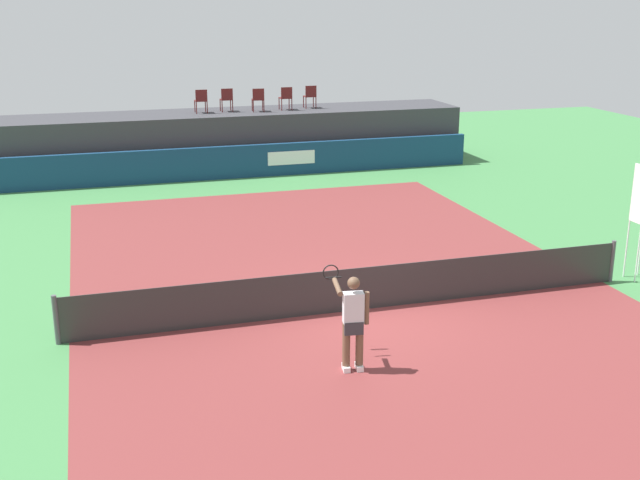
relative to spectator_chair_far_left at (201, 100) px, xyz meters
The scene contains 14 objects.
ground_plane 12.52m from the spectator_chair_far_left, 84.89° to the right, with size 48.00×48.00×0.00m, color #3D7A42.
court_inner 15.46m from the spectator_chair_far_left, 85.90° to the right, with size 12.00×22.00×0.00m, color maroon.
sponsor_wall 2.90m from the spectator_chair_far_left, 56.91° to the right, with size 18.00×0.22×1.20m.
spectator_platform 1.93m from the spectator_chair_far_left, ahead, with size 18.00×2.80×2.20m, color #38383D.
spectator_chair_far_left is the anchor object (origin of this frame).
spectator_chair_left 0.99m from the spectator_chair_far_left, ahead, with size 0.44×0.44×0.89m.
spectator_chair_center 2.15m from the spectator_chair_far_left, ahead, with size 0.48×0.48×0.89m.
spectator_chair_right 3.27m from the spectator_chair_far_left, ahead, with size 0.45×0.45×0.89m.
spectator_chair_far_right 4.31m from the spectator_chair_far_left, ahead, with size 0.45×0.45×0.89m.
umpire_chair 17.15m from the spectator_chair_far_left, 62.50° to the right, with size 0.45×0.45×2.76m.
tennis_net 15.38m from the spectator_chair_far_left, 85.90° to the right, with size 12.40×0.02×0.95m, color #2D2D2D.
net_post_near 16.17m from the spectator_chair_far_left, 108.60° to the right, with size 0.10×0.10×1.00m, color #4C4C51.
net_post_far 16.98m from the spectator_chair_far_left, 64.36° to the right, with size 0.10×0.10×1.00m, color #4C4C51.
tennis_player 17.91m from the spectator_chair_far_left, 90.06° to the right, with size 0.58×1.19×1.77m.
Camera 1 is at (-5.36, -14.97, 6.43)m, focal length 44.73 mm.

